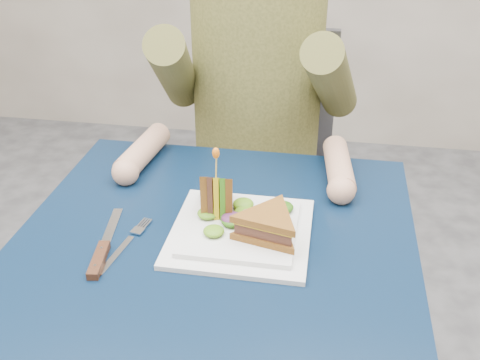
% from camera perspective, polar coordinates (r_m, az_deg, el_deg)
% --- Properties ---
extents(table, '(0.75, 0.75, 0.73)m').
position_cam_1_polar(table, '(1.10, -2.62, -9.39)').
color(table, black).
rests_on(table, ground).
extents(chair, '(0.42, 0.40, 0.93)m').
position_cam_1_polar(chair, '(1.71, 2.03, 1.67)').
color(chair, '#47474C').
rests_on(chair, ground).
extents(diner, '(0.54, 0.59, 0.74)m').
position_cam_1_polar(diner, '(1.46, 1.68, 12.60)').
color(diner, brown).
rests_on(diner, chair).
extents(plate, '(0.26, 0.26, 0.02)m').
position_cam_1_polar(plate, '(1.06, 0.08, -5.18)').
color(plate, white).
rests_on(plate, table).
extents(sandwich_flat, '(0.17, 0.17, 0.05)m').
position_cam_1_polar(sandwich_flat, '(1.01, 2.93, -4.60)').
color(sandwich_flat, brown).
rests_on(sandwich_flat, plate).
extents(sandwich_upright, '(0.08, 0.14, 0.14)m').
position_cam_1_polar(sandwich_upright, '(1.08, -2.36, -1.59)').
color(sandwich_upright, brown).
rests_on(sandwich_upright, plate).
extents(fork, '(0.05, 0.18, 0.01)m').
position_cam_1_polar(fork, '(1.05, -11.69, -6.58)').
color(fork, silver).
rests_on(fork, table).
extents(knife, '(0.05, 0.22, 0.02)m').
position_cam_1_polar(knife, '(1.04, -13.91, -7.25)').
color(knife, silver).
rests_on(knife, table).
extents(toothpick, '(0.01, 0.01, 0.06)m').
position_cam_1_polar(toothpick, '(1.05, -2.44, 1.39)').
color(toothpick, tan).
rests_on(toothpick, sandwich_upright).
extents(toothpick_frill, '(0.01, 0.01, 0.02)m').
position_cam_1_polar(toothpick_frill, '(1.04, -2.47, 2.75)').
color(toothpick_frill, orange).
rests_on(toothpick_frill, sandwich_upright).
extents(lettuce_spill, '(0.15, 0.13, 0.02)m').
position_cam_1_polar(lettuce_spill, '(1.06, 0.44, -3.96)').
color(lettuce_spill, '#337A14').
rests_on(lettuce_spill, plate).
extents(onion_ring, '(0.04, 0.04, 0.02)m').
position_cam_1_polar(onion_ring, '(1.05, 0.94, -3.93)').
color(onion_ring, '#9E4C7A').
rests_on(onion_ring, plate).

